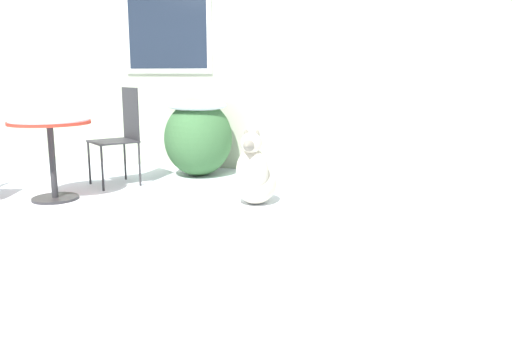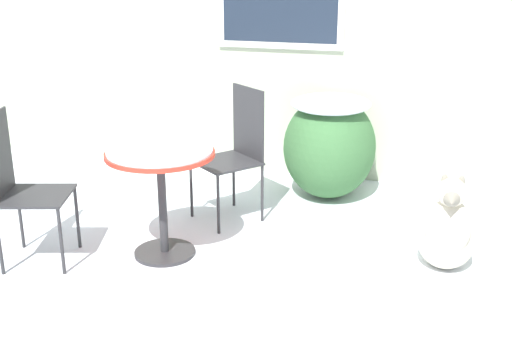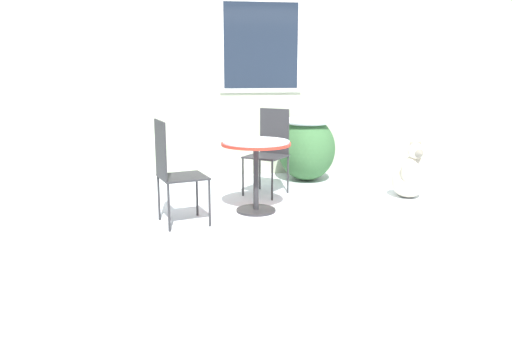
{
  "view_description": "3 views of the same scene",
  "coord_description": "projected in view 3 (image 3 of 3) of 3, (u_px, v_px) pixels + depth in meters",
  "views": [
    {
      "loc": [
        2.55,
        -3.92,
        1.21
      ],
      "look_at": [
        1.38,
        0.54,
        0.32
      ],
      "focal_mm": 35.0,
      "sensor_mm": 36.0,
      "label": 1
    },
    {
      "loc": [
        1.22,
        -3.68,
        2.07
      ],
      "look_at": [
        0.0,
        0.6,
        0.55
      ],
      "focal_mm": 45.0,
      "sensor_mm": 36.0,
      "label": 2
    },
    {
      "loc": [
        -1.31,
        -5.12,
        1.56
      ],
      "look_at": [
        -0.56,
        0.17,
        0.46
      ],
      "focal_mm": 35.0,
      "sensor_mm": 36.0,
      "label": 3
    }
  ],
  "objects": [
    {
      "name": "dog",
      "position": [
        410.0,
        177.0,
        6.07
      ],
      "size": [
        0.39,
        0.66,
        0.72
      ],
      "rotation": [
        0.0,
        0.0,
        -0.0
      ],
      "color": "beige",
      "rests_on": "ground_plane"
    },
    {
      "name": "shrub_left",
      "position": [
        306.0,
        146.0,
        7.03
      ],
      "size": [
        0.8,
        0.89,
        0.9
      ],
      "color": "#386638",
      "rests_on": "ground_plane"
    },
    {
      "name": "house_wall",
      "position": [
        274.0,
        75.0,
        7.3
      ],
      "size": [
        8.0,
        0.1,
        2.89
      ],
      "color": "#B2BC9E",
      "rests_on": "ground_plane"
    },
    {
      "name": "patio_table",
      "position": [
        256.0,
        155.0,
        5.43
      ],
      "size": [
        0.76,
        0.76,
        0.79
      ],
      "color": "#2D2D30",
      "rests_on": "ground_plane"
    },
    {
      "name": "patio_chair_near_table",
      "position": [
        269.0,
        148.0,
        6.26
      ],
      "size": [
        0.63,
        0.63,
        1.07
      ],
      "rotation": [
        0.0,
        0.0,
        -0.68
      ],
      "color": "#2D2D30",
      "rests_on": "ground_plane"
    },
    {
      "name": "patio_chair_far_side",
      "position": [
        174.0,
        169.0,
        4.98
      ],
      "size": [
        0.56,
        0.56,
        1.07
      ],
      "rotation": [
        0.0,
        0.0,
        1.85
      ],
      "color": "#2D2D30",
      "rests_on": "ground_plane"
    },
    {
      "name": "ground_plane",
      "position": [
        309.0,
        214.0,
        5.46
      ],
      "size": [
        16.0,
        16.0,
        0.0
      ],
      "primitive_type": "plane",
      "color": "silver"
    }
  ]
}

